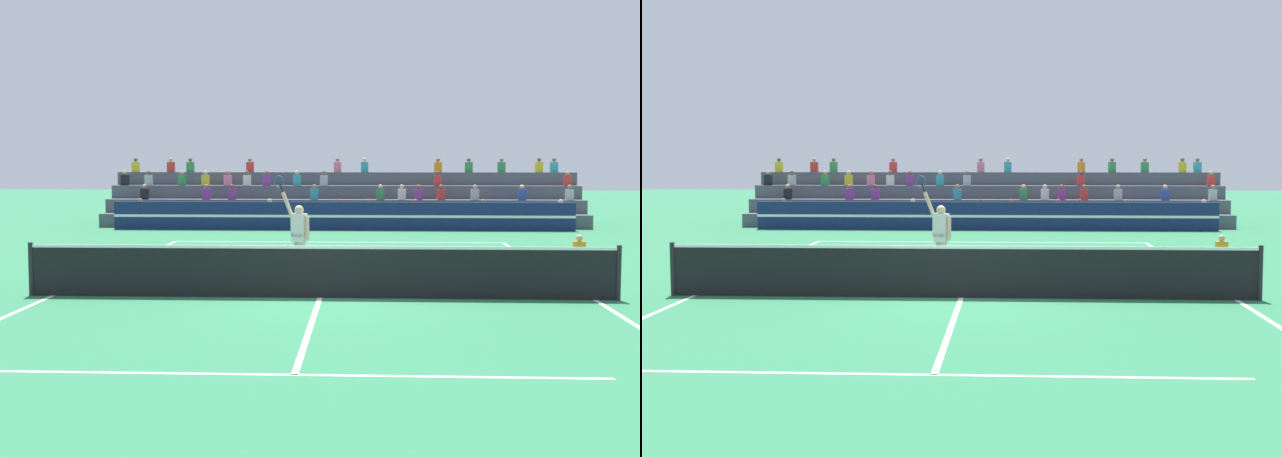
{
  "view_description": "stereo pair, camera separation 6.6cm",
  "coord_description": "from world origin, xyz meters",
  "views": [
    {
      "loc": [
        0.92,
        -17.83,
        2.84
      ],
      "look_at": [
        -0.2,
        3.88,
        1.1
      ],
      "focal_mm": 50.0,
      "sensor_mm": 36.0,
      "label": 1
    },
    {
      "loc": [
        0.99,
        -17.83,
        2.84
      ],
      "look_at": [
        -0.2,
        3.88,
        1.1
      ],
      "focal_mm": 50.0,
      "sensor_mm": 36.0,
      "label": 2
    }
  ],
  "objects": [
    {
      "name": "ground_plane",
      "position": [
        0.0,
        0.0,
        0.0
      ],
      "size": [
        120.0,
        120.0,
        0.0
      ],
      "primitive_type": "plane",
      "color": "#2D7A4C"
    },
    {
      "name": "court_lines",
      "position": [
        0.0,
        0.0,
        0.0
      ],
      "size": [
        11.1,
        23.9,
        0.01
      ],
      "color": "white",
      "rests_on": "ground"
    },
    {
      "name": "tennis_net",
      "position": [
        0.0,
        0.0,
        0.54
      ],
      "size": [
        12.0,
        0.1,
        1.1
      ],
      "color": "black",
      "rests_on": "ground"
    },
    {
      "name": "sponsor_banner_wall",
      "position": [
        0.0,
        16.87,
        0.55
      ],
      "size": [
        18.0,
        0.26,
        1.1
      ],
      "color": "navy",
      "rests_on": "ground"
    },
    {
      "name": "bleacher_stand",
      "position": [
        -0.0,
        20.04,
        0.84
      ],
      "size": [
        19.79,
        3.8,
        2.83
      ],
      "color": "#4C515B",
      "rests_on": "ground"
    },
    {
      "name": "ball_kid_courtside",
      "position": [
        6.45,
        5.41,
        0.33
      ],
      "size": [
        0.3,
        0.36,
        0.84
      ],
      "color": "black",
      "rests_on": "ground"
    },
    {
      "name": "tennis_player",
      "position": [
        -0.67,
        3.15,
        0.99
      ],
      "size": [
        0.94,
        0.68,
        2.46
      ],
      "color": "beige",
      "rests_on": "ground"
    },
    {
      "name": "tennis_ball",
      "position": [
        -1.63,
        10.25,
        0.03
      ],
      "size": [
        0.07,
        0.07,
        0.07
      ],
      "primitive_type": "sphere",
      "color": "#C6DB33",
      "rests_on": "ground"
    }
  ]
}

